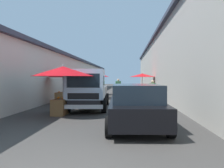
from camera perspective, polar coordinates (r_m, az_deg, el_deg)
ground at (r=16.74m, az=-0.17°, el=-4.12°), size 90.00×90.00×0.00m
building_left_whitewash at (r=20.79m, az=-20.46°, el=2.12°), size 49.80×7.50×3.78m
building_right_concrete at (r=19.85m, az=22.31°, el=5.08°), size 49.80×7.50×5.81m
fruit_stall_mid_lane at (r=13.90m, az=-12.81°, el=1.12°), size 2.30×2.30×2.13m
fruit_stall_near_right at (r=9.64m, az=-13.24°, el=2.47°), size 2.81×2.81×2.27m
fruit_stall_near_left at (r=20.99m, az=8.24°, el=1.54°), size 2.58×2.58×2.21m
fruit_stall_far_left at (r=20.89m, az=-4.92°, el=1.66°), size 2.14×2.14×2.27m
fruit_stall_far_right at (r=17.10m, az=-5.02°, el=2.19°), size 2.55×2.55×2.34m
hatchback_car at (r=7.18m, az=6.45°, el=-5.80°), size 3.99×2.09×1.45m
delivery_truck at (r=10.78m, az=-6.65°, el=-1.73°), size 5.01×2.19×2.08m
vendor_by_crates at (r=19.63m, az=1.71°, el=-0.56°), size 0.46×0.51×1.62m
vendor_in_shade at (r=14.40m, az=10.98°, el=-1.56°), size 0.52×0.42×1.54m
parked_scooter at (r=15.72m, az=-8.38°, el=-2.87°), size 1.68×0.54×1.14m
plastic_stool at (r=11.90m, az=5.68°, el=-4.87°), size 0.30×0.30×0.43m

